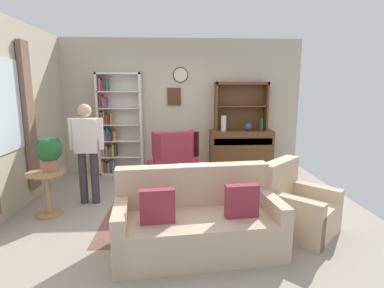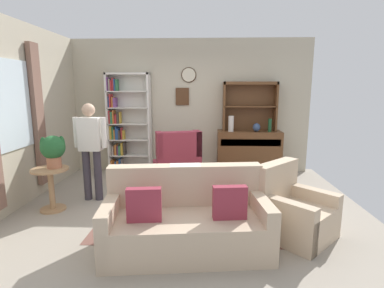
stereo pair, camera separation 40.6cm
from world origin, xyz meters
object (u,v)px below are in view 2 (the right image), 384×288
at_px(sideboard, 249,150).
at_px(bottle_wine, 270,125).
at_px(coffee_table, 209,197).
at_px(vase_round, 257,127).
at_px(sideboard_hutch, 250,100).
at_px(book_stack, 220,188).
at_px(bookshelf, 126,125).
at_px(couch_floral, 187,222).
at_px(wingback_chair, 177,166).
at_px(person_reading, 91,145).
at_px(potted_plant_large, 53,149).
at_px(vase_tall, 231,124).
at_px(armchair_floral, 293,213).
at_px(plant_stand, 51,185).

distance_m(sideboard, bottle_wine, 0.68).
xyz_separation_m(sideboard, coffee_table, (-0.87, -2.31, -0.16)).
bearing_deg(vase_round, bottle_wine, -4.95).
bearing_deg(sideboard_hutch, book_stack, -106.65).
bearing_deg(book_stack, bookshelf, 128.23).
bearing_deg(couch_floral, bookshelf, 115.43).
relative_size(vase_round, wingback_chair, 0.16).
distance_m(sideboard, sideboard_hutch, 1.06).
bearing_deg(coffee_table, bookshelf, 125.83).
height_order(vase_round, wingback_chair, vase_round).
bearing_deg(wingback_chair, couch_floral, -82.07).
bearing_deg(sideboard_hutch, person_reading, -148.38).
bearing_deg(potted_plant_large, wingback_chair, 33.41).
bearing_deg(wingback_chair, person_reading, -151.07).
height_order(sideboard, vase_tall, vase_tall).
relative_size(bottle_wine, armchair_floral, 0.25).
height_order(sideboard_hutch, book_stack, sideboard_hutch).
bearing_deg(plant_stand, armchair_floral, -10.77).
xyz_separation_m(wingback_chair, potted_plant_large, (-1.70, -1.12, 0.53)).
relative_size(wingback_chair, plant_stand, 1.64).
relative_size(sideboard_hutch, plant_stand, 1.72).
bearing_deg(bookshelf, potted_plant_large, -104.50).
bearing_deg(wingback_chair, sideboard_hutch, 33.95).
bearing_deg(vase_tall, bookshelf, 175.75).
relative_size(sideboard, wingback_chair, 1.24).
relative_size(sideboard_hutch, couch_floral, 0.58).
xyz_separation_m(vase_round, plant_stand, (-3.31, -1.95, -0.61)).
relative_size(sideboard, coffee_table, 1.63).
xyz_separation_m(wingback_chair, coffee_table, (0.56, -1.46, -0.03)).
relative_size(sideboard, bottle_wine, 4.86).
bearing_deg(bottle_wine, book_stack, -116.67).
relative_size(potted_plant_large, book_stack, 2.19).
bearing_deg(bottle_wine, wingback_chair, -157.24).
relative_size(vase_round, person_reading, 0.11).
bearing_deg(couch_floral, plant_stand, 154.29).
height_order(bottle_wine, coffee_table, bottle_wine).
distance_m(sideboard, potted_plant_large, 3.73).
distance_m(vase_round, potted_plant_large, 3.78).
xyz_separation_m(vase_tall, wingback_chair, (-1.04, -0.77, -0.70)).
distance_m(sideboard_hutch, book_stack, 2.74).
height_order(armchair_floral, person_reading, person_reading).
bearing_deg(vase_round, vase_tall, -178.51).
relative_size(bottle_wine, book_stack, 1.23).
height_order(person_reading, book_stack, person_reading).
xyz_separation_m(potted_plant_large, book_stack, (2.41, -0.32, -0.45)).
relative_size(plant_stand, book_stack, 2.93).
bearing_deg(vase_tall, sideboard_hutch, 25.89).
distance_m(couch_floral, wingback_chair, 2.18).
bearing_deg(coffee_table, vase_round, 66.06).
bearing_deg(bookshelf, sideboard_hutch, 0.55).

